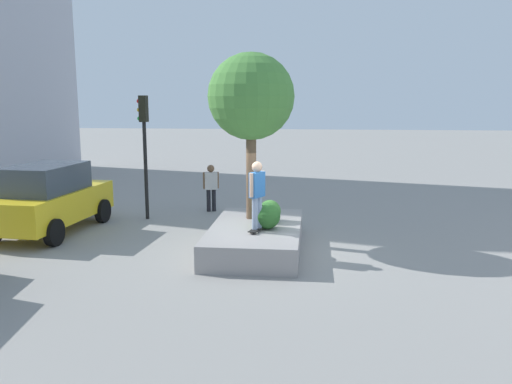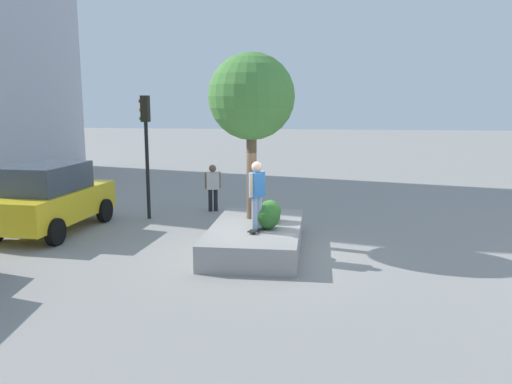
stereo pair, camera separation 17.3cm
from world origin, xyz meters
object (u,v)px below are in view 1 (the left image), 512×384
Objects in this scene: skateboarder at (257,190)px; traffic_light_corner at (144,135)px; plaza_tree at (251,98)px; pedestrian_crossing at (211,185)px; planter_ledge at (256,237)px; taxi_cab at (49,198)px; skateboard at (257,229)px.

traffic_light_corner is (3.80, 4.13, 1.10)m from skateboarder.
traffic_light_corner is (2.36, 3.81, -1.19)m from plaza_tree.
pedestrian_crossing is at bearing 22.96° from skateboarder.
plaza_tree is 5.20m from pedestrian_crossing.
plaza_tree reaches higher than planter_ledge.
taxi_cab is (1.73, 6.43, -0.66)m from skateboarder.
plaza_tree is at bearing 15.18° from planter_ledge.
skateboarder is at bearing -132.63° from traffic_light_corner.
skateboarder is (0.00, -0.00, 1.00)m from skateboard.
skateboarder is at bearing -105.07° from taxi_cab.
taxi_cab is at bearing 74.93° from skateboard.
planter_ledge is at bearing -164.82° from plaza_tree.
skateboard is at bearing 90.00° from skateboarder.
planter_ledge is 2.58× the size of skateboarder.
pedestrian_crossing is (5.22, 2.21, -0.74)m from skateboarder.
taxi_cab is 5.48m from pedestrian_crossing.
pedestrian_crossing is at bearing -50.40° from taxi_cab.
planter_ledge is at bearing 8.69° from skateboard.
skateboard is 5.99m from traffic_light_corner.
plaza_tree is 4.64m from traffic_light_corner.
skateboard is at bearing -132.63° from traffic_light_corner.
skateboard is (-0.61, -0.09, 0.38)m from planter_ledge.
skateboarder reaches higher than planter_ledge.
pedestrian_crossing is at bearing 26.61° from plaza_tree.
plaza_tree is 1.00× the size of taxi_cab.
plaza_tree is 1.12× the size of traffic_light_corner.
skateboarder is 0.37× the size of taxi_cab.
skateboarder is at bearing -90.00° from skateboard.
skateboarder is 1.02× the size of pedestrian_crossing.
plaza_tree reaches higher than skateboard.
taxi_cab is at bearing 131.94° from traffic_light_corner.
planter_ledge is 1.08× the size of traffic_light_corner.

